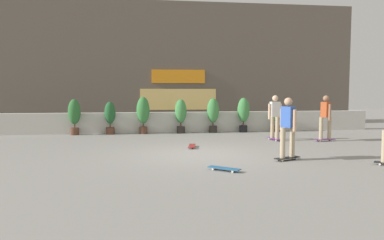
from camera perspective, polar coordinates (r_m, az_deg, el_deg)
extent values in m
plane|color=gray|center=(11.26, 1.08, -5.17)|extent=(48.00, 48.00, 0.00)
cube|color=beige|center=(17.11, -2.13, -0.31)|extent=(18.00, 0.40, 0.90)
cube|color=#60564C|center=(21.08, -3.30, 8.22)|extent=(20.00, 2.00, 6.50)
cube|color=orange|center=(20.04, -2.04, 6.55)|extent=(2.80, 0.08, 0.70)
cube|color=#F2CC72|center=(20.05, -2.04, 3.12)|extent=(4.00, 0.06, 1.10)
cylinder|color=brown|center=(16.81, -17.17, -1.63)|extent=(0.36, 0.36, 0.30)
cylinder|color=brown|center=(16.79, -17.19, -0.87)|extent=(0.06, 0.06, 0.15)
ellipsoid|color=#2D6B33|center=(16.75, -17.24, 1.20)|extent=(0.52, 0.52, 1.06)
cylinder|color=brown|center=(16.64, -12.16, -1.59)|extent=(0.36, 0.36, 0.30)
cylinder|color=brown|center=(16.62, -12.17, -0.82)|extent=(0.06, 0.06, 0.15)
ellipsoid|color=#235B2D|center=(16.58, -12.20, 1.07)|extent=(0.46, 0.46, 0.95)
cylinder|color=brown|center=(16.60, -7.32, -1.54)|extent=(0.36, 0.36, 0.30)
cylinder|color=brown|center=(16.58, -7.33, -0.77)|extent=(0.06, 0.06, 0.15)
ellipsoid|color=#387F3D|center=(16.53, -7.35, 1.48)|extent=(0.56, 0.56, 1.15)
cylinder|color=#2D2823|center=(16.71, -1.69, -1.47)|extent=(0.36, 0.36, 0.30)
cylinder|color=brown|center=(16.68, -1.69, -0.70)|extent=(0.06, 0.06, 0.15)
ellipsoid|color=#428C47|center=(16.64, -1.70, 1.35)|extent=(0.51, 0.51, 1.05)
cylinder|color=#2D2823|center=(16.93, 3.15, -1.39)|extent=(0.36, 0.36, 0.30)
cylinder|color=brown|center=(16.90, 3.16, -0.63)|extent=(0.06, 0.06, 0.15)
ellipsoid|color=#428C47|center=(16.86, 3.16, 1.45)|extent=(0.53, 0.53, 1.08)
cylinder|color=black|center=(17.25, 7.69, -1.31)|extent=(0.36, 0.36, 0.30)
cylinder|color=brown|center=(17.23, 7.70, -0.57)|extent=(0.06, 0.06, 0.15)
ellipsoid|color=#428C47|center=(17.19, 7.72, 1.51)|extent=(0.54, 0.54, 1.10)
cylinder|color=brown|center=(17.73, 12.48, -1.22)|extent=(0.36, 0.36, 0.30)
cylinder|color=brown|center=(17.71, 12.49, -0.50)|extent=(0.06, 0.06, 0.15)
ellipsoid|color=#387F3D|center=(17.67, 12.52, 1.16)|extent=(0.43, 0.43, 0.88)
cylinder|color=silver|center=(10.76, 26.33, -5.96)|extent=(0.06, 0.06, 0.06)
cylinder|color=silver|center=(10.92, 26.44, -5.82)|extent=(0.06, 0.06, 0.06)
cylinder|color=tan|center=(10.76, 26.90, -3.51)|extent=(0.14, 0.14, 0.82)
cube|color=#72338C|center=(14.69, 12.27, -2.73)|extent=(0.33, 0.82, 0.02)
cylinder|color=silver|center=(14.51, 13.05, -2.99)|extent=(0.04, 0.06, 0.06)
cylinder|color=silver|center=(14.43, 12.50, -3.02)|extent=(0.04, 0.06, 0.06)
cylinder|color=silver|center=(14.96, 12.04, -2.74)|extent=(0.04, 0.06, 0.06)
cylinder|color=silver|center=(14.88, 11.50, -2.77)|extent=(0.04, 0.06, 0.06)
cylinder|color=tan|center=(14.49, 12.65, -1.17)|extent=(0.14, 0.14, 0.82)
cylinder|color=tan|center=(14.80, 11.95, -1.04)|extent=(0.14, 0.14, 0.82)
cube|color=white|center=(14.59, 12.34, 1.60)|extent=(0.39, 0.26, 0.56)
sphere|color=beige|center=(14.58, 12.37, 3.21)|extent=(0.22, 0.22, 0.22)
cylinder|color=beige|center=(14.71, 13.13, 1.29)|extent=(0.09, 0.09, 0.58)
cylinder|color=beige|center=(14.48, 11.53, 1.27)|extent=(0.09, 0.09, 0.58)
cube|color=#72338C|center=(14.93, 19.30, -2.77)|extent=(0.82, 0.31, 0.02)
cylinder|color=silver|center=(15.15, 19.92, -2.82)|extent=(0.06, 0.04, 0.06)
cylinder|color=silver|center=(15.03, 20.28, -2.90)|extent=(0.06, 0.04, 0.06)
cylinder|color=silver|center=(14.85, 18.30, -2.93)|extent=(0.06, 0.04, 0.06)
cylinder|color=silver|center=(14.72, 18.66, -3.00)|extent=(0.06, 0.04, 0.06)
cylinder|color=tan|center=(14.99, 19.90, -1.14)|extent=(0.14, 0.14, 0.82)
cylinder|color=tan|center=(14.78, 18.78, -1.19)|extent=(0.14, 0.14, 0.82)
cube|color=#B24C26|center=(14.84, 19.42, 1.49)|extent=(0.25, 0.39, 0.56)
sphere|color=#9E7051|center=(14.82, 19.46, 3.07)|extent=(0.22, 0.22, 0.22)
cylinder|color=#9E7051|center=(15.03, 18.88, 1.23)|extent=(0.09, 0.09, 0.58)
cylinder|color=#9E7051|center=(14.65, 19.95, 1.13)|extent=(0.09, 0.09, 0.58)
cube|color=black|center=(10.65, 14.09, -5.52)|extent=(0.81, 0.50, 0.02)
cylinder|color=silver|center=(10.90, 14.74, -5.50)|extent=(0.06, 0.05, 0.06)
cylinder|color=silver|center=(10.79, 15.36, -5.62)|extent=(0.06, 0.05, 0.06)
cylinder|color=silver|center=(10.53, 12.78, -5.82)|extent=(0.06, 0.05, 0.06)
cylinder|color=silver|center=(10.42, 13.40, -5.94)|extent=(0.06, 0.05, 0.06)
cylinder|color=tan|center=(10.72, 14.80, -3.20)|extent=(0.14, 0.14, 0.82)
cylinder|color=tan|center=(10.46, 13.44, -3.36)|extent=(0.14, 0.14, 0.82)
cube|color=#3359B2|center=(10.52, 14.20, 0.45)|extent=(0.33, 0.41, 0.56)
sphere|color=tan|center=(10.50, 14.25, 2.68)|extent=(0.22, 0.22, 0.22)
cylinder|color=tan|center=(10.69, 13.29, 0.10)|extent=(0.09, 0.09, 0.58)
cylinder|color=tan|center=(10.36, 15.13, -0.07)|extent=(0.09, 0.09, 0.58)
cube|color=#266699|center=(9.03, 4.84, -7.20)|extent=(0.74, 0.67, 0.02)
cylinder|color=silver|center=(8.99, 6.56, -7.51)|extent=(0.06, 0.06, 0.06)
cylinder|color=silver|center=(8.85, 6.10, -7.70)|extent=(0.06, 0.06, 0.06)
cylinder|color=silver|center=(9.23, 3.63, -7.18)|extent=(0.06, 0.06, 0.06)
cylinder|color=silver|center=(9.09, 3.14, -7.36)|extent=(0.06, 0.06, 0.06)
cube|color=maroon|center=(12.54, -0.01, -3.87)|extent=(0.35, 0.82, 0.02)
cylinder|color=silver|center=(12.29, 0.30, -4.22)|extent=(0.04, 0.06, 0.06)
cylinder|color=silver|center=(12.30, -0.45, -4.22)|extent=(0.04, 0.06, 0.06)
cylinder|color=silver|center=(12.80, 0.41, -3.87)|extent=(0.04, 0.06, 0.06)
cylinder|color=silver|center=(12.81, -0.30, -3.86)|extent=(0.04, 0.06, 0.06)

